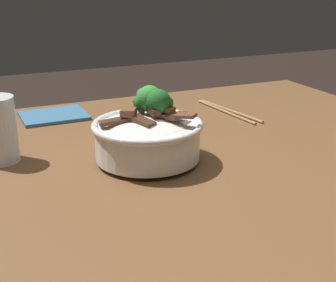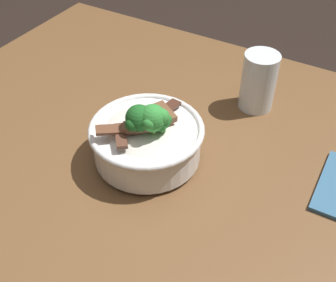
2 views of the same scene
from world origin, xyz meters
name	(u,v)px [view 1 (image 1 of 2)]	position (x,y,z in m)	size (l,w,h in m)	color
dining_table	(204,207)	(0.00, 0.00, 0.71)	(1.16, 1.03, 0.81)	brown
rice_bowl	(148,134)	(-0.10, 0.04, 0.86)	(0.21, 0.21, 0.14)	white
chopsticks_pair	(228,111)	(0.20, 0.26, 0.81)	(0.05, 0.24, 0.01)	#9E7A4C
folded_napkin	(54,116)	(-0.21, 0.40, 0.81)	(0.16, 0.13, 0.01)	#386689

